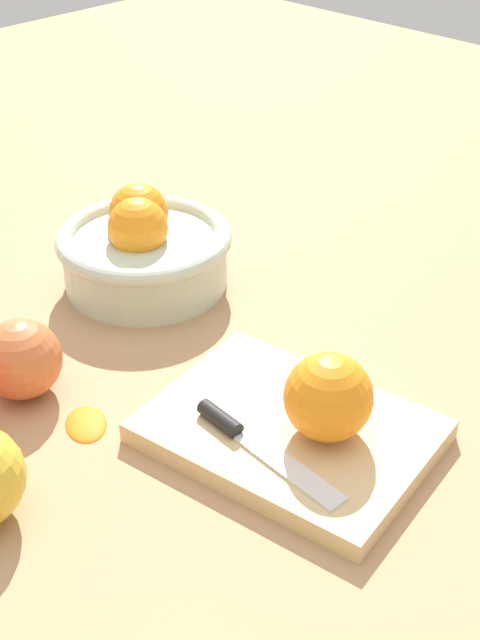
# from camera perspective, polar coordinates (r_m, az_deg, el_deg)

# --- Properties ---
(ground_plane) EXTENTS (2.40, 2.40, 0.00)m
(ground_plane) POSITION_cam_1_polar(r_m,az_deg,el_deg) (0.79, -4.98, -5.57)
(ground_plane) COLOR tan
(bowl) EXTENTS (0.19, 0.19, 0.10)m
(bowl) POSITION_cam_1_polar(r_m,az_deg,el_deg) (0.95, -6.34, 4.70)
(bowl) COLOR beige
(bowl) RESTS_ON ground_plane
(cutting_board) EXTENTS (0.26, 0.21, 0.02)m
(cutting_board) POSITION_cam_1_polar(r_m,az_deg,el_deg) (0.75, 3.25, -7.31)
(cutting_board) COLOR #DBB77F
(cutting_board) RESTS_ON ground_plane
(orange_on_board) EXTENTS (0.07, 0.07, 0.07)m
(orange_on_board) POSITION_cam_1_polar(r_m,az_deg,el_deg) (0.71, 5.83, -5.06)
(orange_on_board) COLOR orange
(orange_on_board) RESTS_ON cutting_board
(knife) EXTENTS (0.16, 0.03, 0.01)m
(knife) POSITION_cam_1_polar(r_m,az_deg,el_deg) (0.72, 0.53, -7.82)
(knife) COLOR silver
(knife) RESTS_ON cutting_board
(apple_front_left_2) EXTENTS (0.07, 0.07, 0.07)m
(apple_front_left_2) POSITION_cam_1_polar(r_m,az_deg,el_deg) (0.81, -14.18, -2.51)
(apple_front_left_2) COLOR #CC6638
(apple_front_left_2) RESTS_ON ground_plane
(citrus_peel) EXTENTS (0.06, 0.06, 0.01)m
(citrus_peel) POSITION_cam_1_polar(r_m,az_deg,el_deg) (0.78, -10.11, -6.56)
(citrus_peel) COLOR orange
(citrus_peel) RESTS_ON ground_plane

